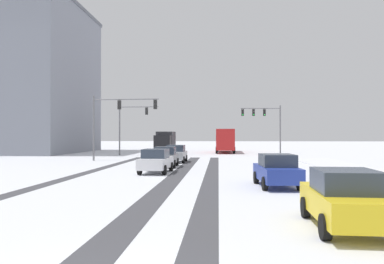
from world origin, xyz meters
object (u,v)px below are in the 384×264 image
Objects in this scene: traffic_signal_far_right at (264,118)px; car_silver_lead at (176,154)px; traffic_signal_far_left at (130,121)px; car_grey_second at (166,157)px; car_yellow_cab_fifth at (345,199)px; box_truck_delivery at (165,142)px; bus_oncoming at (225,139)px; traffic_signal_near_left at (116,114)px; car_blue_fourth at (277,170)px; car_white_third at (156,161)px; office_building_far_left_block at (0,79)px.

traffic_signal_far_right is 19.02m from car_silver_lead.
traffic_signal_far_left reaches higher than car_grey_second.
car_yellow_cab_fifth is at bearing -68.27° from traffic_signal_far_left.
car_silver_lead is 17.09m from box_truck_delivery.
traffic_signal_far_left is at bearing -127.42° from box_truck_delivery.
car_grey_second is 26.35m from bus_oncoming.
car_grey_second is 22.15m from box_truck_delivery.
traffic_signal_near_left reaches higher than car_silver_lead.
car_blue_fourth is at bearing -63.64° from traffic_signal_far_left.
car_silver_lead is 0.98× the size of car_blue_fourth.
car_blue_fourth is (6.83, -16.47, 0.00)m from car_silver_lead.
bus_oncoming is at bearing 76.42° from car_silver_lead.
traffic_signal_far_right is at bearing -44.25° from bus_oncoming.
car_grey_second is 13.34m from car_blue_fourth.
traffic_signal_far_left is 0.87× the size of box_truck_delivery.
car_silver_lead and car_white_third have the same top height.
bus_oncoming is at bearing 24.94° from box_truck_delivery.
traffic_signal_far_right is 1.00× the size of traffic_signal_far_left.
office_building_far_left_block is at bearing 134.96° from car_blue_fourth.
car_white_third is (6.92, -21.85, -3.55)m from traffic_signal_far_left.
car_white_third is 0.17× the size of office_building_far_left_block.
traffic_signal_far_right is 39.08m from office_building_far_left_block.
box_truck_delivery is at bearing 79.41° from traffic_signal_near_left.
traffic_signal_far_left is 18.64m from car_grey_second.
car_white_third is 9.54m from car_blue_fourth.
traffic_signal_far_right is 23.59m from car_grey_second.
traffic_signal_far_right reaches higher than car_grey_second.
office_building_far_left_block reaches higher than car_grey_second.
car_blue_fourth is at bearing -57.82° from car_grey_second.
traffic_signal_near_left reaches higher than bus_oncoming.
car_yellow_cab_fifth is at bearing -73.36° from car_silver_lead.
car_silver_lead is 0.56× the size of box_truck_delivery.
traffic_signal_far_left is at bearing 121.31° from car_silver_lead.
traffic_signal_far_right is at bearing -4.64° from box_truck_delivery.
traffic_signal_near_left is 0.90× the size of box_truck_delivery.
car_grey_second is 4.90m from car_white_third.
car_white_third is at bearing -83.36° from box_truck_delivery.
car_silver_lead is at bearing -33.52° from office_building_far_left_block.
car_yellow_cab_fifth is 0.38× the size of bus_oncoming.
box_truck_delivery is (3.80, 4.97, -2.73)m from traffic_signal_far_left.
bus_oncoming is (5.22, 30.69, 1.18)m from car_white_third.
car_yellow_cab_fifth is (0.58, -8.33, 0.00)m from car_blue_fourth.
car_silver_lead is at bearing 87.01° from car_grey_second.
box_truck_delivery is at bearing 96.64° from car_white_third.
box_truck_delivery is at bearing 98.03° from car_grey_second.
bus_oncoming reaches higher than box_truck_delivery.
bus_oncoming is 1.48× the size of box_truck_delivery.
car_blue_fourth is 0.56× the size of box_truck_delivery.
traffic_signal_near_left is at bearing -84.38° from traffic_signal_far_left.
car_white_third is 1.00× the size of car_blue_fourth.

